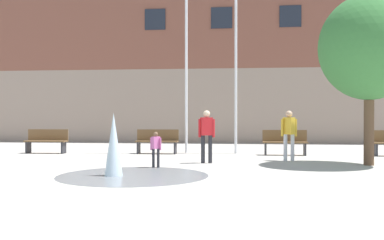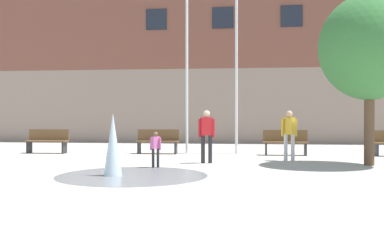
{
  "view_description": "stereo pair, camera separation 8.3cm",
  "coord_description": "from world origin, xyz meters",
  "views": [
    {
      "loc": [
        1.01,
        -5.43,
        1.42
      ],
      "look_at": [
        -0.47,
        8.03,
        1.3
      ],
      "focal_mm": 42.0,
      "sensor_mm": 36.0,
      "label": 1
    },
    {
      "loc": [
        1.09,
        -5.42,
        1.42
      ],
      "look_at": [
        -0.47,
        8.03,
        1.3
      ],
      "focal_mm": 42.0,
      "sensor_mm": 36.0,
      "label": 2
    }
  ],
  "objects": [
    {
      "name": "adult_watching",
      "position": [
        2.52,
        9.0,
        0.93
      ],
      "size": [
        0.5,
        0.38,
        1.59
      ],
      "rotation": [
        0.0,
        0.0,
        -0.81
      ],
      "color": "silver",
      "rests_on": "ground"
    },
    {
      "name": "splash_fountain",
      "position": [
        -1.88,
        4.97,
        0.55
      ],
      "size": [
        3.61,
        3.61,
        1.5
      ],
      "color": "gray",
      "rests_on": "ground"
    },
    {
      "name": "park_bench_far_left",
      "position": [
        -6.37,
        10.95,
        0.48
      ],
      "size": [
        1.6,
        0.44,
        0.91
      ],
      "color": "#28282D",
      "rests_on": "ground"
    },
    {
      "name": "child_in_fountain",
      "position": [
        -1.33,
        6.72,
        0.58
      ],
      "size": [
        0.31,
        0.24,
        0.99
      ],
      "rotation": [
        0.0,
        0.0,
        -2.32
      ],
      "color": "#28282D",
      "rests_on": "ground"
    },
    {
      "name": "park_bench_under_right_flagpole",
      "position": [
        -2.14,
        11.22,
        0.48
      ],
      "size": [
        1.6,
        0.44,
        0.91
      ],
      "color": "#28282D",
      "rests_on": "ground"
    },
    {
      "name": "library_building",
      "position": [
        0.0,
        20.9,
        4.32
      ],
      "size": [
        36.0,
        6.05,
        8.65
      ],
      "color": "gray",
      "rests_on": "ground"
    },
    {
      "name": "teen_by_trashcan",
      "position": [
        -0.02,
        8.04,
        0.93
      ],
      "size": [
        0.5,
        0.31,
        1.59
      ],
      "rotation": [
        0.0,
        0.0,
        0.38
      ],
      "color": "#28282D",
      "rests_on": "ground"
    },
    {
      "name": "street_tree_near_building",
      "position": [
        4.67,
        7.96,
        3.39
      ],
      "size": [
        2.87,
        2.87,
        4.93
      ],
      "color": "brown",
      "rests_on": "ground"
    },
    {
      "name": "flagpole_left",
      "position": [
        -1.05,
        11.63,
        4.41
      ],
      "size": [
        0.8,
        0.1,
        8.33
      ],
      "color": "silver",
      "rests_on": "ground"
    },
    {
      "name": "park_bench_near_trashcan",
      "position": [
        2.59,
        11.11,
        0.48
      ],
      "size": [
        1.6,
        0.44,
        0.91
      ],
      "color": "#28282D",
      "rests_on": "ground"
    },
    {
      "name": "flagpole_right",
      "position": [
        0.84,
        11.63,
        4.54
      ],
      "size": [
        0.8,
        0.1,
        8.59
      ],
      "color": "silver",
      "rests_on": "ground"
    },
    {
      "name": "ground_plane",
      "position": [
        0.0,
        0.0,
        0.0
      ],
      "size": [
        100.0,
        100.0,
        0.0
      ],
      "primitive_type": "plane",
      "color": "#B2ADA3"
    }
  ]
}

